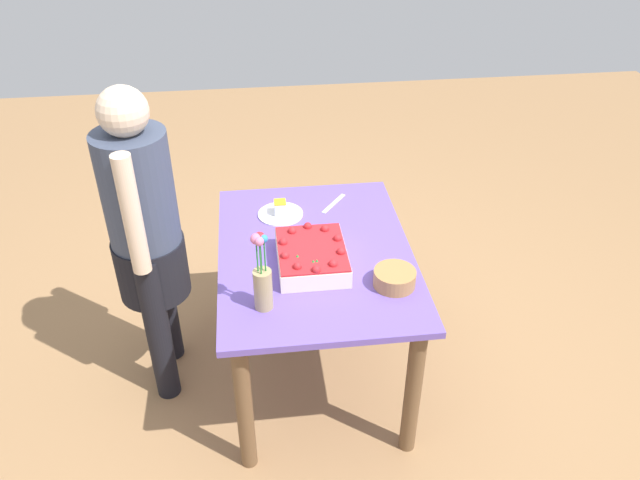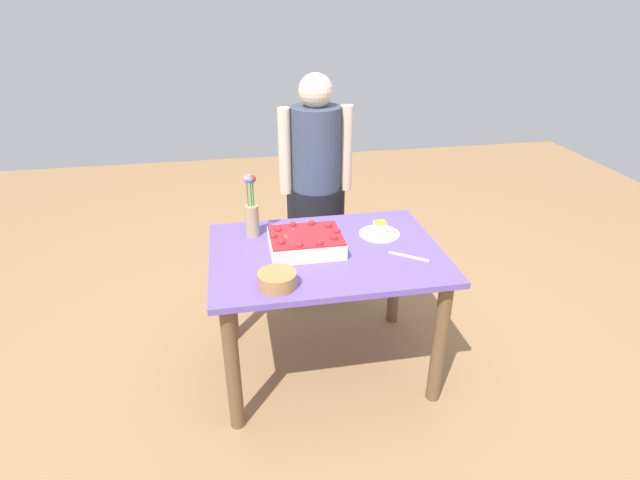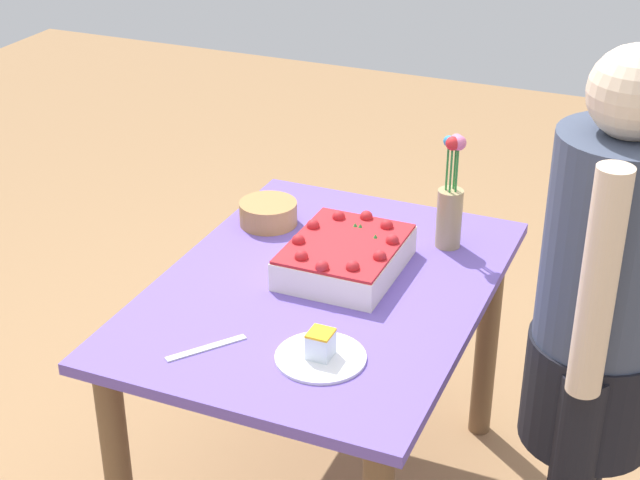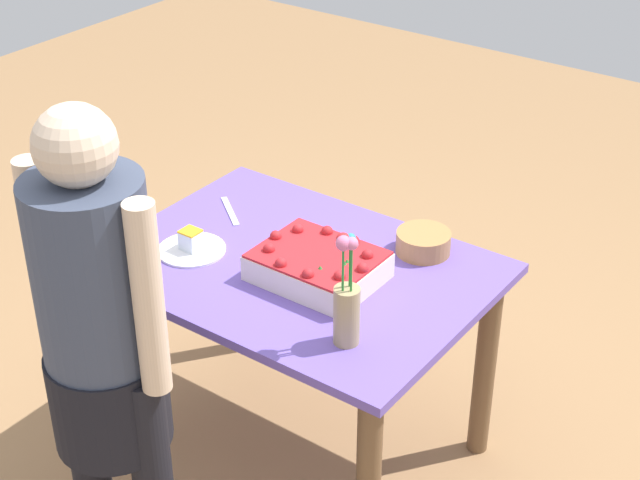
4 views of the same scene
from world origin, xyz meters
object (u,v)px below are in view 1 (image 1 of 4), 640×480
(cake_knife, at_px, (334,204))
(person_standing, at_px, (145,230))
(serving_plate_with_slice, at_px, (280,212))
(flower_vase, at_px, (262,280))
(sheet_cake, at_px, (312,256))
(fruit_bowl, at_px, (395,278))

(cake_knife, distance_m, person_standing, 0.92)
(person_standing, bearing_deg, serving_plate_with_slice, 22.17)
(cake_knife, relative_size, flower_vase, 0.60)
(sheet_cake, distance_m, serving_plate_with_slice, 0.43)
(serving_plate_with_slice, bearing_deg, fruit_bowl, 35.45)
(flower_vase, height_order, person_standing, person_standing)
(person_standing, bearing_deg, cake_knife, 19.86)
(serving_plate_with_slice, relative_size, cake_knife, 1.06)
(flower_vase, bearing_deg, sheet_cake, 139.40)
(cake_knife, bearing_deg, person_standing, -32.87)
(serving_plate_with_slice, xyz_separation_m, cake_knife, (-0.07, 0.27, -0.02))
(sheet_cake, xyz_separation_m, fruit_bowl, (0.18, 0.32, -0.01))
(cake_knife, height_order, fruit_bowl, fruit_bowl)
(fruit_bowl, bearing_deg, sheet_cake, -119.24)
(cake_knife, distance_m, fruit_bowl, 0.68)
(flower_vase, distance_m, fruit_bowl, 0.55)
(serving_plate_with_slice, distance_m, fruit_bowl, 0.73)
(serving_plate_with_slice, height_order, fruit_bowl, serving_plate_with_slice)
(sheet_cake, height_order, flower_vase, flower_vase)
(serving_plate_with_slice, bearing_deg, person_standing, -67.83)
(cake_knife, height_order, flower_vase, flower_vase)
(fruit_bowl, bearing_deg, flower_vase, -82.17)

